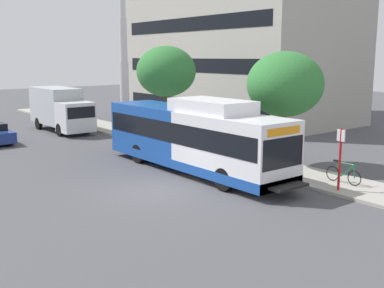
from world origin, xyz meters
name	(u,v)px	position (x,y,z in m)	size (l,w,h in m)	color
ground_plane	(72,160)	(0.00, 8.00, 0.00)	(120.00, 120.00, 0.00)	#4C4C51
sidewalk_curb	(194,149)	(7.00, 6.00, 0.07)	(3.00, 56.00, 0.14)	#A8A399
transit_bus	(193,137)	(3.61, 1.80, 1.70)	(2.58, 12.25, 3.65)	white
bus_stop_sign_pole	(340,154)	(5.97, -4.91, 1.65)	(0.10, 0.36, 2.60)	red
bicycle_parked	(343,174)	(7.06, -4.39, 0.56)	(0.52, 1.76, 1.02)	black
street_tree_near_stop	(285,84)	(7.99, -0.12, 4.21)	(3.87, 3.87, 5.73)	#4C3823
street_tree_mid_block	(166,72)	(7.63, 9.78, 4.61)	(3.93, 3.93, 6.16)	#4C3823
box_truck_background	(60,108)	(3.62, 18.03, 1.74)	(2.32, 7.01, 3.25)	silver
lattice_comm_tower	(123,42)	(18.35, 33.83, 7.31)	(1.10, 1.10, 22.53)	#B7B7BC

